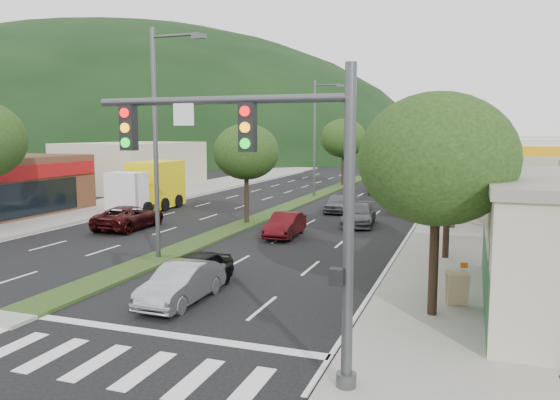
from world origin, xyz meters
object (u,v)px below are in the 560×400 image
at_px(traffic_signal, 277,177).
at_px(sedan_silver, 182,283).
at_px(a_frame_sign, 457,285).
at_px(tree_r_c, 455,148).
at_px(car_queue_b, 359,215).
at_px(car_queue_d, 414,197).
at_px(suv_maroon, 129,217).
at_px(tree_med_near, 246,152).
at_px(tree_r_e, 463,140).
at_px(motorhome, 415,186).
at_px(car_queue_f, 382,186).
at_px(car_queue_e, 338,203).
at_px(car_queue_c, 285,225).
at_px(tree_med_far, 343,138).
at_px(box_truck, 151,187).
at_px(tree_r_b, 449,146).
at_px(tree_r_d, 460,138).
at_px(streetlight_near, 159,133).
at_px(car_queue_a, 194,272).
at_px(streetlight_mid, 317,133).
at_px(tree_r_a, 437,159).

bearing_deg(traffic_signal, sedan_silver, 138.11).
relative_size(traffic_signal, a_frame_sign, 4.91).
relative_size(tree_r_c, car_queue_b, 1.45).
distance_m(sedan_silver, car_queue_d, 27.40).
bearing_deg(suv_maroon, tree_med_near, -147.75).
bearing_deg(tree_med_near, suv_maroon, -146.65).
height_order(tree_r_e, tree_med_near, tree_r_e).
height_order(tree_r_c, motorhome, tree_r_c).
xyz_separation_m(tree_r_c, a_frame_sign, (0.67, -14.80, -3.97)).
bearing_deg(tree_med_near, car_queue_f, 75.47).
height_order(car_queue_e, motorhome, motorhome).
bearing_deg(tree_r_c, car_queue_c, -148.75).
distance_m(tree_med_far, car_queue_d, 17.21).
xyz_separation_m(tree_r_c, box_truck, (-20.97, 1.35, -3.09)).
bearing_deg(tree_r_b, traffic_signal, -102.37).
bearing_deg(traffic_signal, tree_r_d, 84.62).
height_order(streetlight_near, a_frame_sign, streetlight_near).
bearing_deg(motorhome, tree_r_d, 22.48).
relative_size(tree_r_c, car_queue_d, 1.32).
xyz_separation_m(tree_r_d, streetlight_near, (-11.79, -22.00, 0.40)).
height_order(tree_r_d, a_frame_sign, tree_r_d).
distance_m(tree_r_b, motorhome, 17.13).
height_order(tree_med_near, tree_med_far, tree_med_far).
height_order(car_queue_d, motorhome, motorhome).
relative_size(tree_med_near, tree_med_far, 0.87).
bearing_deg(tree_med_far, tree_r_b, -69.44).
xyz_separation_m(tree_r_b, car_queue_a, (-8.19, -7.75, -4.36)).
height_order(car_queue_b, motorhome, motorhome).
xyz_separation_m(streetlight_mid, a_frame_sign, (12.47, -27.80, -4.80)).
bearing_deg(tree_r_e, box_truck, -138.35).
distance_m(tree_r_d, tree_med_near, 16.99).
bearing_deg(car_queue_d, tree_med_near, -126.61).
distance_m(sedan_silver, car_queue_f, 34.99).
xyz_separation_m(tree_r_a, tree_r_c, (0.00, 16.00, -0.07)).
bearing_deg(suv_maroon, streetlight_mid, -108.83).
relative_size(tree_r_d, car_queue_c, 1.83).
xyz_separation_m(streetlight_near, suv_maroon, (-6.02, 6.18, -4.89)).
bearing_deg(tree_r_d, car_queue_f, 130.97).
bearing_deg(tree_r_c, car_queue_a, -117.47).
bearing_deg(motorhome, tree_r_e, 71.78).
height_order(tree_r_e, suv_maroon, tree_r_e).
distance_m(tree_r_b, suv_maroon, 18.46).
height_order(tree_r_e, tree_med_far, tree_med_far).
relative_size(tree_med_far, sedan_silver, 1.76).
relative_size(tree_r_b, tree_r_c, 1.07).
relative_size(streetlight_mid, car_queue_d, 2.04).
bearing_deg(tree_r_c, streetlight_near, -134.51).
bearing_deg(tree_med_far, tree_r_a, -73.30).
relative_size(tree_r_b, streetlight_near, 0.69).
xyz_separation_m(tree_r_d, tree_r_e, (0.00, 10.00, -0.29)).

